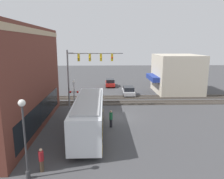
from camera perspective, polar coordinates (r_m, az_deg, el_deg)
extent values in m
plane|color=#424244|center=(25.51, 1.08, -7.13)|extent=(120.00, 120.00, 0.00)
cube|color=tan|center=(21.82, -19.47, 14.04)|extent=(16.67, 0.36, 0.50)
cube|color=black|center=(22.76, -17.89, -5.61)|extent=(13.84, 0.12, 2.20)
cube|color=beige|center=(39.05, 16.55, 3.95)|extent=(8.13, 7.13, 6.47)
cube|color=navy|center=(38.04, 10.59, 3.07)|extent=(5.69, 1.20, 0.80)
cube|color=silver|center=(20.71, -6.04, -6.51)|extent=(11.08, 2.55, 2.76)
cube|color=black|center=(20.58, -6.07, -5.42)|extent=(10.86, 2.59, 1.16)
cube|color=gold|center=(21.12, -5.97, -9.63)|extent=(10.86, 2.58, 0.24)
cube|color=#A5A8AA|center=(20.30, -6.13, -2.65)|extent=(9.42, 2.17, 0.12)
cylinder|color=black|center=(24.28, -5.43, -6.94)|extent=(1.00, 2.57, 1.00)
cylinder|color=black|center=(17.74, -6.80, -14.36)|extent=(1.00, 2.57, 1.00)
cylinder|color=gray|center=(28.48, -11.31, 2.49)|extent=(0.20, 0.20, 7.54)
cylinder|color=gray|center=(27.78, -4.38, 9.45)|extent=(0.16, 6.99, 0.16)
cube|color=gold|center=(27.97, -8.70, 8.24)|extent=(0.30, 0.27, 0.90)
sphere|color=yellow|center=(27.81, -8.74, 8.22)|extent=(0.20, 0.20, 0.20)
cube|color=gold|center=(27.84, -5.81, 8.30)|extent=(0.30, 0.27, 0.90)
sphere|color=yellow|center=(27.68, -5.83, 8.28)|extent=(0.20, 0.20, 0.20)
cube|color=gold|center=(27.79, -2.91, 8.34)|extent=(0.30, 0.27, 0.90)
sphere|color=yellow|center=(27.62, -2.91, 8.32)|extent=(0.20, 0.20, 0.20)
cube|color=gold|center=(27.80, 0.01, 8.36)|extent=(0.30, 0.27, 0.90)
sphere|color=red|center=(27.64, 0.02, 8.33)|extent=(0.20, 0.20, 0.20)
cylinder|color=gray|center=(28.22, -9.86, -1.63)|extent=(0.14, 0.14, 3.60)
cube|color=white|center=(27.94, -9.95, 0.97)|extent=(1.41, 0.06, 1.41)
cube|color=white|center=(27.94, -9.95, 0.97)|extent=(1.41, 0.06, 1.41)
cylinder|color=#38383A|center=(28.11, -9.89, -0.64)|extent=(0.08, 0.90, 0.08)
sphere|color=red|center=(28.00, -8.99, -0.65)|extent=(0.28, 0.28, 0.28)
sphere|color=red|center=(28.12, -10.81, -0.66)|extent=(0.28, 0.28, 0.28)
cylinder|color=#38383A|center=(15.66, -21.07, -20.04)|extent=(0.28, 0.28, 0.50)
cylinder|color=#38383A|center=(14.68, -21.70, -13.02)|extent=(0.12, 0.12, 4.71)
sphere|color=white|center=(13.83, -22.52, -3.27)|extent=(0.44, 0.44, 0.44)
cube|color=#332D28|center=(31.23, 0.49, -3.51)|extent=(2.60, 60.00, 0.03)
cube|color=#6B6056|center=(30.52, 0.55, -3.76)|extent=(0.07, 60.00, 0.15)
cube|color=#6B6056|center=(31.90, 0.44, -3.06)|extent=(0.07, 60.00, 0.15)
cube|color=#332D28|center=(34.32, 0.26, -2.08)|extent=(2.60, 60.00, 0.03)
cube|color=#6B6056|center=(33.61, 0.31, -2.28)|extent=(0.07, 60.00, 0.15)
cube|color=#6B6056|center=(35.00, 0.22, -1.70)|extent=(0.07, 60.00, 0.15)
cube|color=#B7B7BC|center=(35.96, 4.30, -0.62)|extent=(4.22, 1.80, 0.54)
cube|color=black|center=(35.63, 4.36, 0.24)|extent=(2.32, 1.62, 0.65)
cylinder|color=black|center=(37.28, 4.08, -0.50)|extent=(0.64, 1.82, 0.64)
cylinder|color=black|center=(34.74, 4.53, -1.43)|extent=(0.64, 1.82, 0.64)
cube|color=#B21E19|center=(43.22, -0.48, 1.55)|extent=(4.40, 1.80, 0.56)
cube|color=black|center=(42.90, -0.48, 2.31)|extent=(2.42, 1.62, 0.67)
cylinder|color=black|center=(44.60, -0.53, 1.60)|extent=(0.64, 1.82, 0.64)
cylinder|color=black|center=(41.92, -0.43, 0.93)|extent=(0.64, 1.82, 0.64)
cylinder|color=#473828|center=(15.99, -17.88, -18.48)|extent=(0.28, 0.28, 0.79)
cylinder|color=maroon|center=(15.64, -18.06, -16.18)|extent=(0.34, 0.34, 0.66)
sphere|color=tan|center=(15.44, -18.16, -14.75)|extent=(0.21, 0.21, 0.21)
cylinder|color=black|center=(22.39, -0.27, -8.77)|extent=(0.28, 0.28, 0.84)
cylinder|color=#195933|center=(22.13, -0.28, -6.91)|extent=(0.34, 0.34, 0.70)
sphere|color=tan|center=(21.98, -0.28, -5.76)|extent=(0.23, 0.23, 0.23)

